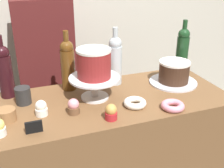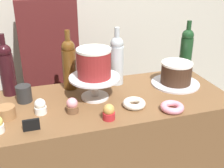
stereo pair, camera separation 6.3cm
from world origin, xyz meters
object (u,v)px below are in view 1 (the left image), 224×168
(white_layer_cake, at_px, (94,63))
(chocolate_round_cake, at_px, (174,71))
(wine_bottle_amber, at_px, (68,64))
(cupcake_vanilla, at_px, (41,108))
(wine_bottle_green, at_px, (182,49))
(cupcake_caramel, at_px, (111,112))
(cupcake_strawberry, at_px, (74,107))
(price_sign_chalkboard, at_px, (34,127))
(donut_pink, at_px, (173,106))
(cookie_stack, at_px, (7,115))
(coffee_cup_ceramic, at_px, (23,96))
(cake_stand_pedestal, at_px, (94,84))
(wine_bottle_dark_red, at_px, (5,70))
(barista_figure, at_px, (48,83))
(wine_bottle_clear, at_px, (115,59))
(donut_sugar, at_px, (135,103))

(white_layer_cake, relative_size, chocolate_round_cake, 0.98)
(wine_bottle_amber, xyz_separation_m, cupcake_vanilla, (-0.18, -0.24, -0.11))
(wine_bottle_green, distance_m, cupcake_caramel, 0.75)
(cupcake_strawberry, relative_size, price_sign_chalkboard, 1.06)
(cupcake_caramel, bearing_deg, donut_pink, -2.36)
(wine_bottle_amber, bearing_deg, cupcake_vanilla, -127.13)
(wine_bottle_amber, height_order, cookie_stack, wine_bottle_amber)
(cupcake_caramel, height_order, coffee_cup_ceramic, coffee_cup_ceramic)
(cupcake_strawberry, height_order, price_sign_chalkboard, cupcake_strawberry)
(cupcake_vanilla, bearing_deg, cupcake_caramel, -26.58)
(cake_stand_pedestal, distance_m, wine_bottle_dark_red, 0.46)
(cake_stand_pedestal, relative_size, cookie_stack, 3.07)
(white_layer_cake, height_order, price_sign_chalkboard, white_layer_cake)
(cupcake_caramel, distance_m, price_sign_chalkboard, 0.33)
(cupcake_vanilla, bearing_deg, cupcake_strawberry, -13.96)
(cupcake_strawberry, distance_m, cookie_stack, 0.30)
(wine_bottle_dark_red, relative_size, cupcake_caramel, 4.38)
(wine_bottle_amber, bearing_deg, donut_pink, -43.36)
(wine_bottle_amber, distance_m, cupcake_caramel, 0.41)
(cupcake_strawberry, height_order, barista_figure, barista_figure)
(wine_bottle_clear, relative_size, cupcake_caramel, 4.38)
(cupcake_strawberry, height_order, donut_pink, cupcake_strawberry)
(cookie_stack, height_order, price_sign_chalkboard, cookie_stack)
(wine_bottle_clear, distance_m, coffee_cup_ceramic, 0.53)
(donut_sugar, bearing_deg, barista_figure, 115.71)
(cake_stand_pedestal, bearing_deg, cupcake_caramel, -88.10)
(wine_bottle_dark_red, distance_m, cupcake_strawberry, 0.42)
(cake_stand_pedestal, bearing_deg, chocolate_round_cake, 3.26)
(white_layer_cake, xyz_separation_m, wine_bottle_clear, (0.16, 0.14, -0.05))
(cookie_stack, bearing_deg, wine_bottle_green, 13.64)
(white_layer_cake, relative_size, cupcake_vanilla, 2.30)
(donut_sugar, distance_m, donut_pink, 0.18)
(wine_bottle_clear, distance_m, donut_pink, 0.43)
(wine_bottle_clear, bearing_deg, wine_bottle_green, 4.99)
(cupcake_vanilla, height_order, price_sign_chalkboard, cupcake_vanilla)
(wine_bottle_clear, bearing_deg, white_layer_cake, -139.51)
(cupcake_strawberry, distance_m, donut_pink, 0.47)
(cupcake_vanilla, bearing_deg, white_layer_cake, 16.21)
(coffee_cup_ceramic, bearing_deg, cookie_stack, -120.27)
(cake_stand_pedestal, height_order, cupcake_strawberry, cake_stand_pedestal)
(price_sign_chalkboard, bearing_deg, cupcake_strawberry, 27.37)
(cupcake_vanilla, xyz_separation_m, cookie_stack, (-0.15, 0.01, -0.01))
(cupcake_caramel, bearing_deg, barista_figure, 103.22)
(chocolate_round_cake, relative_size, coffee_cup_ceramic, 2.05)
(wine_bottle_dark_red, relative_size, price_sign_chalkboard, 4.65)
(white_layer_cake, bearing_deg, donut_sugar, -43.23)
(wine_bottle_dark_red, bearing_deg, wine_bottle_green, 0.25)
(wine_bottle_dark_red, height_order, donut_pink, wine_bottle_dark_red)
(chocolate_round_cake, xyz_separation_m, barista_figure, (-0.65, 0.51, -0.19))
(chocolate_round_cake, relative_size, price_sign_chalkboard, 2.49)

